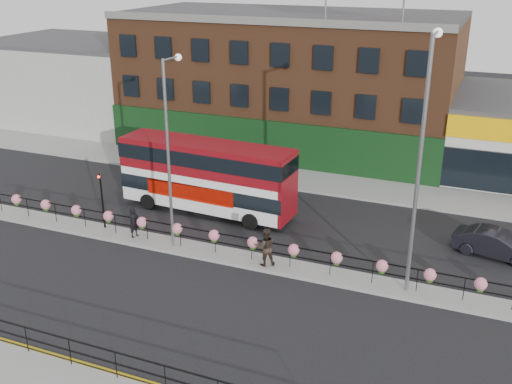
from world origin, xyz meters
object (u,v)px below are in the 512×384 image
at_px(double_decker_bus, 207,170).
at_px(car, 496,244).
at_px(pedestrian_b, 266,247).
at_px(lamp_column_east, 422,146).
at_px(lamp_column_west, 170,139).
at_px(pedestrian_a, 134,222).

bearing_deg(double_decker_bus, car, 1.30).
height_order(pedestrian_b, lamp_column_east, lamp_column_east).
bearing_deg(lamp_column_east, lamp_column_west, -179.25).
xyz_separation_m(double_decker_bus, pedestrian_b, (5.66, -5.11, -1.50)).
relative_size(pedestrian_a, pedestrian_b, 0.87).
distance_m(lamp_column_west, lamp_column_east, 11.97).
distance_m(pedestrian_b, lamp_column_east, 8.87).
distance_m(double_decker_bus, lamp_column_west, 5.78).
bearing_deg(lamp_column_west, pedestrian_a, -178.71).
relative_size(car, pedestrian_a, 2.65).
xyz_separation_m(double_decker_bus, pedestrian_a, (-1.98, -4.81, -1.63)).
relative_size(pedestrian_b, lamp_column_east, 0.17).
distance_m(double_decker_bus, car, 16.12).
height_order(double_decker_bus, car, double_decker_bus).
distance_m(double_decker_bus, pedestrian_a, 5.45).
xyz_separation_m(pedestrian_a, lamp_column_east, (14.38, 0.21, 5.87)).
height_order(lamp_column_west, lamp_column_east, lamp_column_east).
xyz_separation_m(car, pedestrian_b, (-10.33, -5.48, 0.42)).
height_order(pedestrian_b, lamp_column_west, lamp_column_west).
height_order(car, lamp_column_west, lamp_column_west).
bearing_deg(lamp_column_east, pedestrian_a, -179.16).
bearing_deg(pedestrian_a, lamp_column_west, -75.35).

